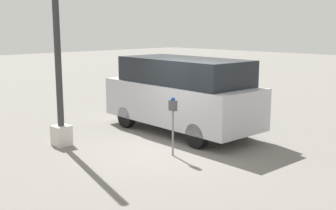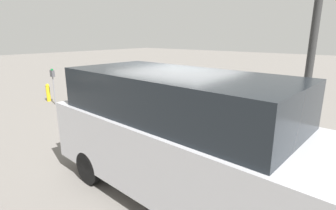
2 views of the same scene
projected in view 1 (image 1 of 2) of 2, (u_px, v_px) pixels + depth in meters
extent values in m
plane|color=slate|center=(172.00, 147.00, 11.30)|extent=(80.00, 80.00, 0.00)
cylinder|color=gray|center=(173.00, 133.00, 10.44)|extent=(0.05, 0.05, 1.15)
cube|color=#47474C|center=(173.00, 105.00, 10.31)|extent=(0.20, 0.11, 0.26)
sphere|color=navy|center=(173.00, 99.00, 10.28)|extent=(0.11, 0.11, 0.11)
cube|color=beige|center=(62.00, 136.00, 11.41)|extent=(0.44, 0.44, 0.55)
cylinder|color=#2D2D2D|center=(57.00, 38.00, 10.93)|extent=(0.17, 0.17, 4.71)
cube|color=#B2B2B7|center=(181.00, 102.00, 12.80)|extent=(5.19, 2.27, 1.18)
cube|color=black|center=(184.00, 71.00, 12.53)|extent=(4.16, 2.06, 0.75)
cube|color=orange|center=(116.00, 107.00, 14.28)|extent=(0.09, 0.12, 0.20)
cylinder|color=black|center=(127.00, 117.00, 13.48)|extent=(0.68, 0.28, 0.67)
cylinder|color=black|center=(168.00, 110.00, 14.65)|extent=(0.68, 0.28, 0.67)
cylinder|color=black|center=(197.00, 136.00, 11.16)|extent=(0.68, 0.28, 0.67)
cylinder|color=black|center=(240.00, 125.00, 12.33)|extent=(0.68, 0.28, 0.67)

